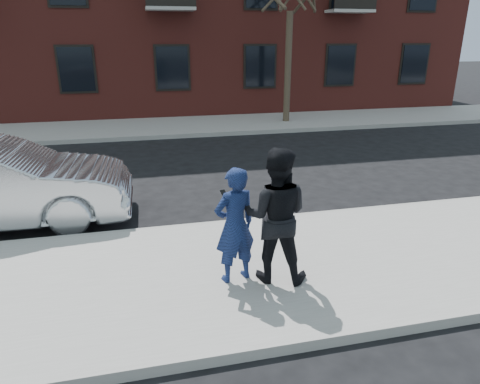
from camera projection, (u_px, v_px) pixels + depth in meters
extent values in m
plane|color=black|center=(241.00, 269.00, 6.72)|extent=(100.00, 100.00, 0.00)
cube|color=gray|center=(245.00, 273.00, 6.47)|extent=(50.00, 3.50, 0.15)
cube|color=#999691|center=(223.00, 225.00, 8.11)|extent=(50.00, 0.10, 0.15)
cube|color=gray|center=(176.00, 126.00, 16.99)|extent=(50.00, 3.50, 0.15)
cube|color=#999691|center=(181.00, 136.00, 15.34)|extent=(50.00, 0.10, 0.15)
cube|color=black|center=(260.00, 67.00, 18.64)|extent=(1.30, 0.06, 1.70)
cube|color=black|center=(414.00, 64.00, 20.26)|extent=(1.30, 0.06, 1.70)
cylinder|color=#362B20|center=(288.00, 68.00, 16.97)|extent=(0.26, 0.26, 4.20)
imported|color=navy|center=(235.00, 226.00, 5.90)|extent=(0.70, 0.55, 1.68)
cube|color=black|center=(224.00, 194.00, 5.92)|extent=(0.10, 0.14, 0.08)
imported|color=black|center=(276.00, 216.00, 5.90)|extent=(1.14, 1.03, 1.94)
cube|color=black|center=(266.00, 203.00, 6.04)|extent=(0.10, 0.15, 0.06)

